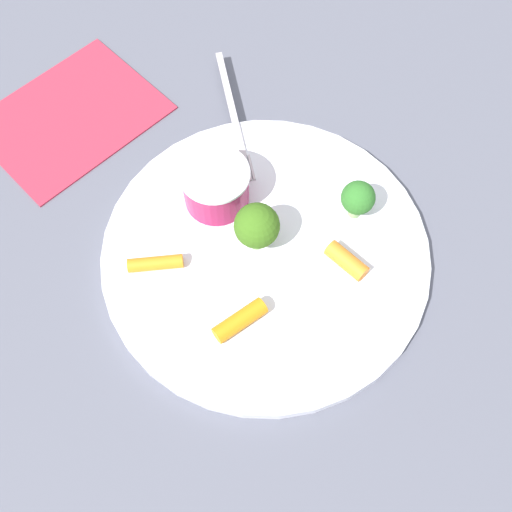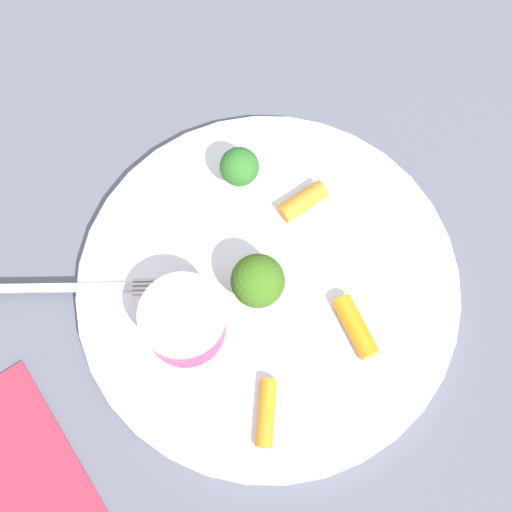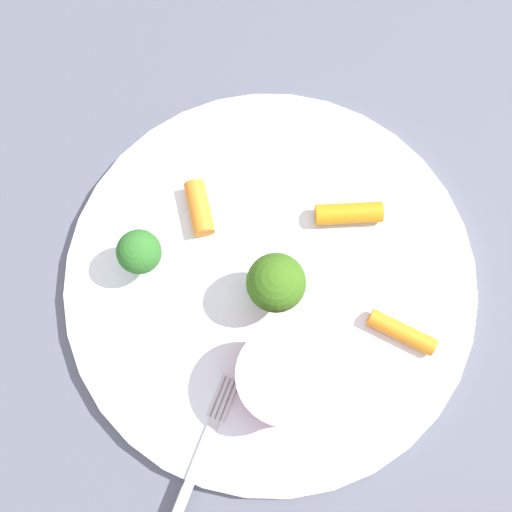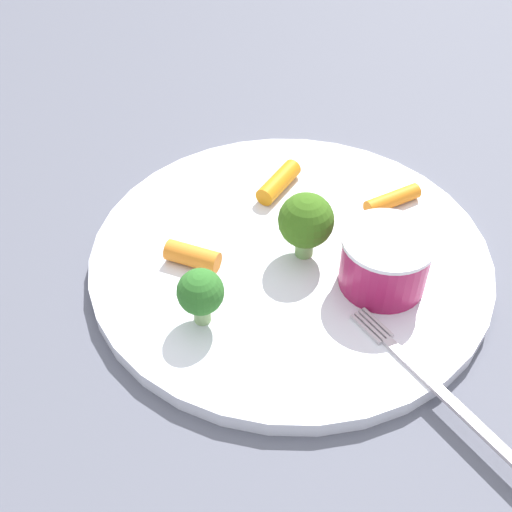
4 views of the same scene
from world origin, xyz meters
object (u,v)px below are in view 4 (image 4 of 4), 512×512
object	(u,v)px
plate	(290,256)
carrot_stick_0	(392,199)
broccoli_floret_1	(201,293)
carrot_stick_2	(279,182)
broccoli_floret_0	(307,220)
fork	(445,395)
sauce_cup	(385,261)
carrot_stick_1	(193,256)

from	to	relation	value
plate	carrot_stick_0	distance (m)	0.10
broccoli_floret_1	carrot_stick_2	bearing A→B (deg)	-2.77
broccoli_floret_0	fork	world-z (taller)	broccoli_floret_0
plate	sauce_cup	distance (m)	0.07
broccoli_floret_1	carrot_stick_0	xyz separation A→B (m)	(0.16, -0.10, -0.02)
sauce_cup	carrot_stick_0	world-z (taller)	sauce_cup
broccoli_floret_1	fork	bearing A→B (deg)	-93.95
sauce_cup	carrot_stick_0	size ratio (longest dim) A/B	1.31
broccoli_floret_0	carrot_stick_1	distance (m)	0.08
broccoli_floret_0	fork	size ratio (longest dim) A/B	0.38
carrot_stick_0	fork	xyz separation A→B (m)	(-0.17, -0.06, -0.00)
broccoli_floret_0	carrot_stick_2	xyz separation A→B (m)	(0.06, 0.04, -0.02)
carrot_stick_1	carrot_stick_2	world-z (taller)	same
broccoli_floret_1	fork	size ratio (longest dim) A/B	0.31
carrot_stick_1	fork	bearing A→B (deg)	-107.38
carrot_stick_0	carrot_stick_1	size ratio (longest dim) A/B	1.21
carrot_stick_2	broccoli_floret_0	bearing A→B (deg)	-148.57
broccoli_floret_1	carrot_stick_0	size ratio (longest dim) A/B	0.88
sauce_cup	fork	world-z (taller)	sauce_cup
broccoli_floret_0	carrot_stick_0	size ratio (longest dim) A/B	1.09
sauce_cup	fork	xyz separation A→B (m)	(-0.08, -0.05, -0.02)
sauce_cup	broccoli_floret_0	distance (m)	0.06
plate	carrot_stick_1	size ratio (longest dim) A/B	7.46
carrot_stick_1	fork	xyz separation A→B (m)	(-0.06, -0.18, -0.01)
plate	broccoli_floret_1	world-z (taller)	broccoli_floret_1
sauce_cup	carrot_stick_0	distance (m)	0.09
plate	carrot_stick_0	world-z (taller)	carrot_stick_0
sauce_cup	carrot_stick_1	world-z (taller)	sauce_cup
plate	broccoli_floret_1	bearing A→B (deg)	156.12
plate	carrot_stick_2	size ratio (longest dim) A/B	6.15
carrot_stick_1	fork	distance (m)	0.19
broccoli_floret_1	carrot_stick_0	distance (m)	0.18
carrot_stick_0	fork	world-z (taller)	carrot_stick_0
sauce_cup	fork	bearing A→B (deg)	-147.09
broccoli_floret_0	carrot_stick_1	bearing A→B (deg)	117.22
fork	carrot_stick_1	bearing A→B (deg)	72.62
carrot_stick_1	fork	world-z (taller)	carrot_stick_1
carrot_stick_2	fork	distance (m)	0.22
plate	carrot_stick_0	bearing A→B (deg)	-39.37
plate	broccoli_floret_0	size ratio (longest dim) A/B	5.66
broccoli_floret_0	broccoli_floret_1	world-z (taller)	broccoli_floret_0
sauce_cup	carrot_stick_1	size ratio (longest dim) A/B	1.60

